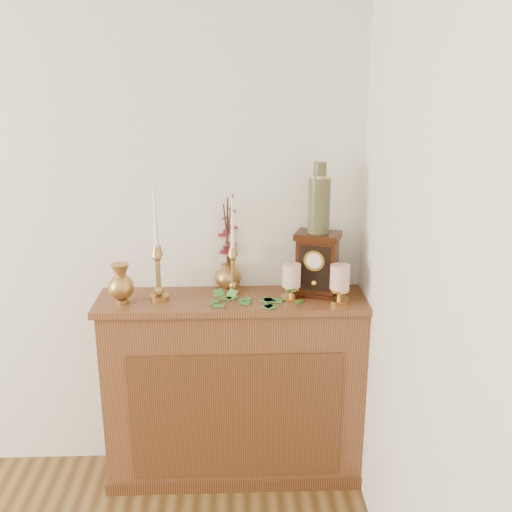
{
  "coord_description": "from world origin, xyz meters",
  "views": [
    {
      "loc": [
        1.41,
        -0.44,
        1.92
      ],
      "look_at": [
        1.5,
        2.05,
        1.14
      ],
      "focal_mm": 42.0,
      "sensor_mm": 36.0,
      "label": 1
    }
  ],
  "objects_px": {
    "candlestick_center": "(233,263)",
    "ginger_jar": "(228,245)",
    "ceramic_vase": "(319,202)",
    "mantel_clock": "(317,264)",
    "candlestick_left": "(158,264)",
    "bud_vase": "(121,284)"
  },
  "relations": [
    {
      "from": "bud_vase",
      "to": "mantel_clock",
      "type": "distance_m",
      "value": 0.88
    },
    {
      "from": "bud_vase",
      "to": "mantel_clock",
      "type": "height_order",
      "value": "mantel_clock"
    },
    {
      "from": "mantel_clock",
      "to": "ceramic_vase",
      "type": "distance_m",
      "value": 0.29
    },
    {
      "from": "bud_vase",
      "to": "ginger_jar",
      "type": "distance_m",
      "value": 0.52
    },
    {
      "from": "candlestick_left",
      "to": "candlestick_center",
      "type": "xyz_separation_m",
      "value": [
        0.33,
        0.07,
        -0.02
      ]
    },
    {
      "from": "candlestick_center",
      "to": "ceramic_vase",
      "type": "height_order",
      "value": "ceramic_vase"
    },
    {
      "from": "candlestick_center",
      "to": "candlestick_left",
      "type": "bearing_deg",
      "value": -167.72
    },
    {
      "from": "candlestick_left",
      "to": "candlestick_center",
      "type": "bearing_deg",
      "value": 12.28
    },
    {
      "from": "candlestick_center",
      "to": "bud_vase",
      "type": "relative_size",
      "value": 2.45
    },
    {
      "from": "ceramic_vase",
      "to": "bud_vase",
      "type": "bearing_deg",
      "value": -174.58
    },
    {
      "from": "candlestick_center",
      "to": "bud_vase",
      "type": "distance_m",
      "value": 0.51
    },
    {
      "from": "candlestick_left",
      "to": "ceramic_vase",
      "type": "bearing_deg",
      "value": 3.44
    },
    {
      "from": "candlestick_center",
      "to": "ginger_jar",
      "type": "distance_m",
      "value": 0.1
    },
    {
      "from": "ceramic_vase",
      "to": "candlestick_left",
      "type": "bearing_deg",
      "value": -176.56
    },
    {
      "from": "mantel_clock",
      "to": "candlestick_center",
      "type": "bearing_deg",
      "value": -165.05
    },
    {
      "from": "candlestick_center",
      "to": "ceramic_vase",
      "type": "relative_size",
      "value": 1.42
    },
    {
      "from": "mantel_clock",
      "to": "ceramic_vase",
      "type": "xyz_separation_m",
      "value": [
        0.0,
        0.0,
        0.29
      ]
    },
    {
      "from": "candlestick_center",
      "to": "bud_vase",
      "type": "height_order",
      "value": "candlestick_center"
    },
    {
      "from": "candlestick_left",
      "to": "mantel_clock",
      "type": "height_order",
      "value": "candlestick_left"
    },
    {
      "from": "bud_vase",
      "to": "ceramic_vase",
      "type": "distance_m",
      "value": 0.94
    },
    {
      "from": "bud_vase",
      "to": "candlestick_center",
      "type": "bearing_deg",
      "value": 12.89
    },
    {
      "from": "candlestick_center",
      "to": "ginger_jar",
      "type": "relative_size",
      "value": 0.97
    }
  ]
}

